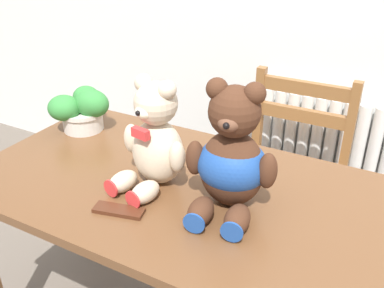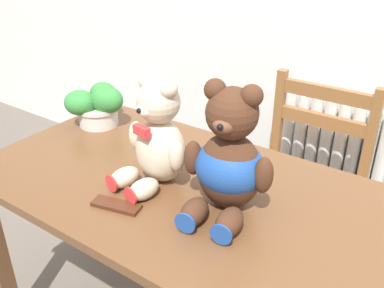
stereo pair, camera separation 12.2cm
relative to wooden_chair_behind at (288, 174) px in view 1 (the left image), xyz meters
name	(u,v)px [view 1 (the left image)]	position (x,y,z in m)	size (l,w,h in m)	color
radiator	(325,170)	(0.11, 0.34, -0.13)	(0.75, 0.10, 0.71)	white
dining_table	(206,220)	(-0.07, -0.70, 0.19)	(1.53, 0.74, 0.74)	brown
wooden_chair_behind	(288,174)	(0.00, 0.00, 0.00)	(0.46, 0.41, 0.88)	brown
teddy_bear_left	(155,140)	(-0.24, -0.72, 0.44)	(0.24, 0.26, 0.34)	beige
teddy_bear_right	(231,159)	(0.01, -0.72, 0.44)	(0.26, 0.28, 0.37)	#472819
potted_plant	(81,109)	(-0.69, -0.53, 0.38)	(0.21, 0.22, 0.17)	beige
chocolate_bar	(119,210)	(-0.24, -0.90, 0.30)	(0.14, 0.05, 0.01)	#472314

